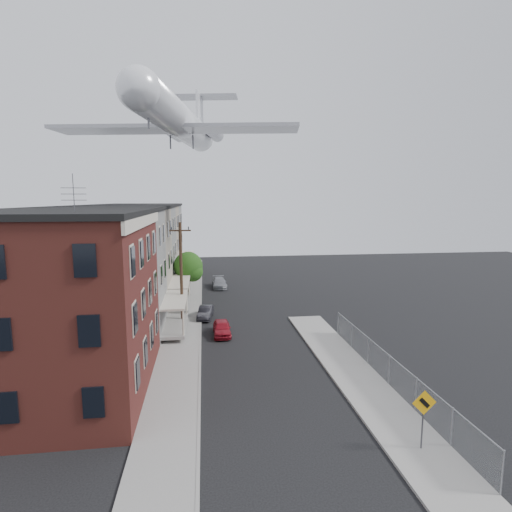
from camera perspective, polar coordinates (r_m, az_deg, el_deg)
The scene contains 19 objects.
ground at distance 19.68m, azimuth 4.95°, elevation -25.52°, with size 120.00×120.00×0.00m, color black.
sidewalk_left at distance 41.46m, azimuth -9.90°, elevation -7.18°, with size 3.00×62.00×0.12m, color gray.
sidewalk_right at distance 26.16m, azimuth 14.31°, elevation -16.62°, with size 3.00×26.00×0.12m, color gray.
curb_left at distance 41.42m, azimuth -7.88°, elevation -7.14°, with size 0.15×62.00×0.14m, color gray.
curb_right at distance 25.68m, azimuth 11.17°, elevation -16.98°, with size 0.15×26.00×0.14m, color gray.
corner_building at distance 25.11m, azimuth -26.85°, elevation -5.98°, with size 10.31×12.30×12.15m.
row_house_a at distance 34.02m, azimuth -21.56°, elevation -2.23°, with size 11.98×7.00×10.30m.
row_house_b at distance 40.76m, azimuth -19.21°, elevation -0.50°, with size 11.98×7.00×10.30m.
row_house_c at distance 47.57m, azimuth -17.53°, elevation 0.75°, with size 11.98×7.00×10.30m.
row_house_d at distance 54.43m, azimuth -16.28°, elevation 1.68°, with size 11.98×7.00×10.30m.
row_house_e at distance 61.32m, azimuth -15.30°, elevation 2.40°, with size 11.98×7.00×10.30m.
chainlink_fence at distance 25.53m, azimuth 18.49°, elevation -15.14°, with size 0.06×18.06×1.90m.
warning_sign at distance 19.76m, azimuth 22.83°, elevation -19.68°, with size 1.10×0.11×2.80m.
utility_pole at distance 34.60m, azimuth -10.64°, elevation -2.40°, with size 1.80×0.26×9.00m.
street_tree at distance 44.56m, azimuth -9.51°, elevation -1.64°, with size 3.22×3.20×5.20m.
car_near at distance 32.85m, azimuth -4.90°, elevation -10.22°, with size 1.39×3.46×1.18m, color maroon.
car_mid at distance 37.47m, azimuth -7.23°, elevation -7.98°, with size 1.19×3.41×1.12m, color black.
car_far at distance 49.96m, azimuth -5.26°, elevation -3.83°, with size 1.71×4.21×1.22m, color gray.
airplane at distance 40.60m, azimuth -10.75°, elevation 18.28°, with size 22.49×25.69×7.38m.
Camera 1 is at (-3.66, -15.98, 10.88)m, focal length 28.00 mm.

